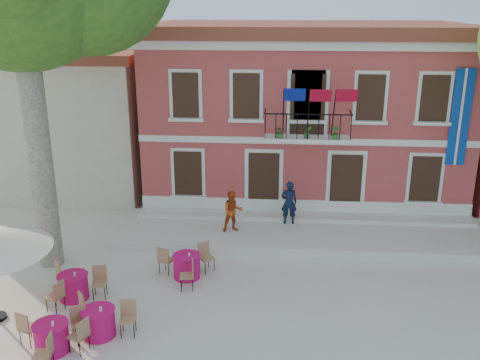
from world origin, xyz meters
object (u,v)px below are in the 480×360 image
(cafe_table_0, at_px, (51,336))
(cafe_table_1, at_px, (99,321))
(pedestrian_navy, at_px, (289,203))
(pedestrian_orange, at_px, (233,211))
(cafe_table_4, at_px, (187,265))
(cafe_table_3, at_px, (73,285))

(cafe_table_0, xyz_separation_m, cafe_table_1, (0.96, 0.73, 0.00))
(pedestrian_navy, height_order, pedestrian_orange, pedestrian_navy)
(pedestrian_navy, relative_size, cafe_table_0, 0.91)
(cafe_table_0, xyz_separation_m, cafe_table_4, (2.71, 4.02, 0.00))
(cafe_table_1, height_order, cafe_table_3, same)
(pedestrian_orange, distance_m, cafe_table_1, 7.03)
(pedestrian_orange, xyz_separation_m, cafe_table_4, (-1.19, -3.06, -0.65))
(pedestrian_orange, relative_size, cafe_table_4, 0.84)
(pedestrian_orange, height_order, cafe_table_3, pedestrian_orange)
(cafe_table_4, bearing_deg, cafe_table_1, -118.02)
(cafe_table_4, bearing_deg, pedestrian_navy, 50.65)
(cafe_table_0, relative_size, cafe_table_1, 1.00)
(cafe_table_1, bearing_deg, pedestrian_navy, 55.42)
(cafe_table_3, bearing_deg, cafe_table_4, 26.12)
(pedestrian_navy, height_order, cafe_table_1, pedestrian_navy)
(pedestrian_navy, xyz_separation_m, cafe_table_1, (-5.00, -7.25, -0.71))
(cafe_table_1, bearing_deg, cafe_table_4, 61.98)
(cafe_table_0, height_order, cafe_table_4, same)
(pedestrian_navy, bearing_deg, cafe_table_3, 37.38)
(pedestrian_orange, relative_size, cafe_table_0, 0.84)
(cafe_table_1, distance_m, cafe_table_4, 3.73)
(cafe_table_0, bearing_deg, cafe_table_4, 56.02)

